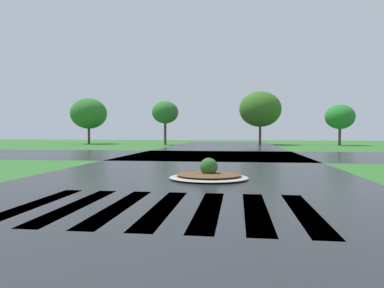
% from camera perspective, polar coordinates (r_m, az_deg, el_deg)
% --- Properties ---
extents(asphalt_roadway, '(11.02, 80.00, 0.01)m').
position_cam_1_polar(asphalt_roadway, '(12.66, 0.84, -4.79)').
color(asphalt_roadway, '#232628').
rests_on(asphalt_roadway, ground).
extents(asphalt_cross_road, '(90.00, 9.92, 0.01)m').
position_cam_1_polar(asphalt_cross_road, '(22.32, 3.72, -1.84)').
color(asphalt_cross_road, '#232628').
rests_on(asphalt_cross_road, ground).
extents(crosswalk_stripes, '(5.85, 3.52, 0.01)m').
position_cam_1_polar(crosswalk_stripes, '(6.99, -4.74, -10.36)').
color(crosswalk_stripes, white).
rests_on(crosswalk_stripes, ground).
extents(median_island, '(2.50, 2.29, 0.68)m').
position_cam_1_polar(median_island, '(11.07, 2.75, -5.08)').
color(median_island, '#9E9B93').
rests_on(median_island, ground).
extents(background_treeline, '(43.49, 6.25, 6.15)m').
position_cam_1_polar(background_treeline, '(40.48, 6.45, 5.14)').
color(background_treeline, '#4C3823').
rests_on(background_treeline, ground).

